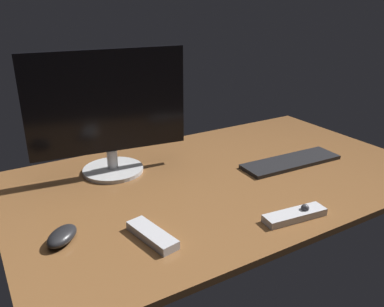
# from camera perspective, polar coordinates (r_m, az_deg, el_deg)

# --- Properties ---
(desk) EXTENTS (1.40, 0.84, 0.02)m
(desk) POSITION_cam_1_polar(r_m,az_deg,el_deg) (1.35, 4.31, -3.61)
(desk) COLOR brown
(desk) RESTS_ON ground
(monitor) EXTENTS (0.52, 0.21, 0.42)m
(monitor) POSITION_cam_1_polar(r_m,az_deg,el_deg) (1.33, -11.94, 5.85)
(monitor) COLOR beige
(monitor) RESTS_ON desk
(keyboard) EXTENTS (0.39, 0.13, 0.01)m
(keyboard) POSITION_cam_1_polar(r_m,az_deg,el_deg) (1.48, 14.07, -1.15)
(keyboard) COLOR black
(keyboard) RESTS_ON desk
(computer_mouse) EXTENTS (0.11, 0.11, 0.03)m
(computer_mouse) POSITION_cam_1_polar(r_m,az_deg,el_deg) (1.05, -18.22, -11.22)
(computer_mouse) COLOR black
(computer_mouse) RESTS_ON desk
(media_remote) EXTENTS (0.19, 0.07, 0.04)m
(media_remote) POSITION_cam_1_polar(r_m,az_deg,el_deg) (1.13, 14.66, -8.52)
(media_remote) COLOR #B7B7BC
(media_remote) RESTS_ON desk
(tv_remote) EXTENTS (0.08, 0.17, 0.02)m
(tv_remote) POSITION_cam_1_polar(r_m,az_deg,el_deg) (1.02, -5.78, -11.61)
(tv_remote) COLOR #B7B7BC
(tv_remote) RESTS_ON desk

